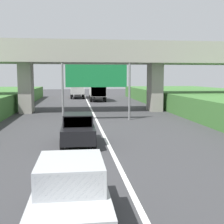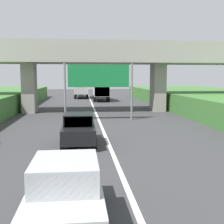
{
  "view_description": "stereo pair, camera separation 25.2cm",
  "coord_description": "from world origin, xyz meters",
  "px_view_note": "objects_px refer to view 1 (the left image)",
  "views": [
    {
      "loc": [
        -1.73,
        7.03,
        3.68
      ],
      "look_at": [
        0.0,
        21.01,
        2.0
      ],
      "focal_mm": 46.57,
      "sensor_mm": 36.0,
      "label": 1
    },
    {
      "loc": [
        -1.48,
        7.0,
        3.68
      ],
      "look_at": [
        0.0,
        21.01,
        2.0
      ],
      "focal_mm": 46.57,
      "sensor_mm": 36.0,
      "label": 2
    }
  ],
  "objects_px": {
    "overhead_highway_sign": "(96,79)",
    "truck_white": "(97,89)",
    "car_black": "(78,129)",
    "truck_orange": "(77,87)",
    "car_silver": "(71,192)"
  },
  "relations": [
    {
      "from": "car_black",
      "to": "truck_orange",
      "type": "bearing_deg",
      "value": 89.72
    },
    {
      "from": "overhead_highway_sign",
      "to": "car_silver",
      "type": "bearing_deg",
      "value": -96.09
    },
    {
      "from": "car_silver",
      "to": "truck_white",
      "type": "bearing_deg",
      "value": 84.92
    },
    {
      "from": "truck_white",
      "to": "car_black",
      "type": "height_order",
      "value": "truck_white"
    },
    {
      "from": "car_black",
      "to": "truck_white",
      "type": "bearing_deg",
      "value": 83.86
    },
    {
      "from": "overhead_highway_sign",
      "to": "car_silver",
      "type": "relative_size",
      "value": 1.43
    },
    {
      "from": "overhead_highway_sign",
      "to": "truck_white",
      "type": "bearing_deg",
      "value": 85.76
    },
    {
      "from": "overhead_highway_sign",
      "to": "truck_white",
      "type": "distance_m",
      "value": 21.28
    },
    {
      "from": "truck_orange",
      "to": "car_silver",
      "type": "distance_m",
      "value": 45.53
    },
    {
      "from": "overhead_highway_sign",
      "to": "car_black",
      "type": "height_order",
      "value": "overhead_highway_sign"
    },
    {
      "from": "truck_white",
      "to": "car_silver",
      "type": "bearing_deg",
      "value": -95.08
    },
    {
      "from": "truck_white",
      "to": "car_black",
      "type": "xyz_separation_m",
      "value": [
        -3.23,
        -29.99,
        -1.08
      ]
    },
    {
      "from": "truck_white",
      "to": "truck_orange",
      "type": "height_order",
      "value": "same"
    },
    {
      "from": "truck_white",
      "to": "truck_orange",
      "type": "distance_m",
      "value": 7.27
    },
    {
      "from": "overhead_highway_sign",
      "to": "car_black",
      "type": "distance_m",
      "value": 9.38
    }
  ]
}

